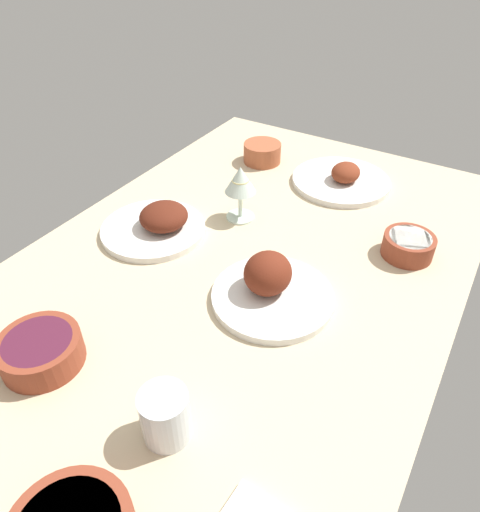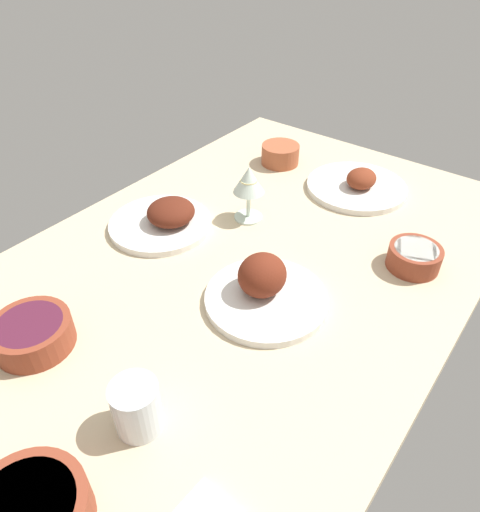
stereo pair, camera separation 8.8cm
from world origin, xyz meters
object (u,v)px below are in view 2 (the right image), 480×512
(plate_near_viewer, at_px, (165,219))
(bowl_onions, at_px, (32,333))
(plate_center_main, at_px, (357,185))
(bowl_cream, at_px, (414,257))
(water_tumbler, at_px, (137,407))
(wine_glass, at_px, (249,183))
(plate_far_side, at_px, (264,288))
(bowl_sauce, at_px, (280,154))

(plate_near_viewer, relative_size, bowl_onions, 1.75)
(plate_near_viewer, bearing_deg, bowl_onions, -169.12)
(plate_center_main, height_order, bowl_cream, plate_center_main)
(plate_center_main, relative_size, bowl_onions, 1.89)
(bowl_onions, height_order, water_tumbler, water_tumbler)
(wine_glass, distance_m, water_tumbler, 0.60)
(plate_far_side, distance_m, wine_glass, 0.30)
(plate_near_viewer, bearing_deg, bowl_cream, -67.64)
(plate_center_main, xyz_separation_m, bowl_onions, (-0.85, 0.21, 0.01))
(plate_far_side, xyz_separation_m, bowl_sauce, (0.51, 0.30, 0.00))
(plate_center_main, distance_m, wine_glass, 0.34)
(plate_center_main, relative_size, bowl_sauce, 2.42)
(plate_far_side, bearing_deg, water_tumbler, -178.18)
(bowl_onions, bearing_deg, wine_glass, -5.75)
(bowl_cream, distance_m, water_tumbler, 0.65)
(bowl_cream, distance_m, wine_glass, 0.41)
(plate_near_viewer, distance_m, wine_glass, 0.22)
(plate_far_side, bearing_deg, wine_glass, 42.93)
(bowl_sauce, height_order, water_tumbler, water_tumbler)
(bowl_cream, bearing_deg, bowl_onions, 144.21)
(plate_far_side, relative_size, wine_glass, 1.75)
(plate_far_side, relative_size, bowl_sauce, 2.21)
(bowl_sauce, bearing_deg, wine_glass, -160.79)
(bowl_cream, bearing_deg, plate_near_viewer, 112.36)
(plate_center_main, distance_m, plate_far_side, 0.51)
(bowl_sauce, height_order, bowl_onions, bowl_sauce)
(plate_near_viewer, height_order, bowl_onions, plate_near_viewer)
(bowl_sauce, bearing_deg, plate_center_main, -90.81)
(plate_center_main, xyz_separation_m, wine_glass, (-0.29, 0.15, 0.08))
(plate_near_viewer, relative_size, wine_glass, 1.76)
(plate_near_viewer, distance_m, bowl_onions, 0.42)
(bowl_sauce, relative_size, bowl_onions, 0.78)
(plate_far_side, height_order, wine_glass, wine_glass)
(plate_near_viewer, xyz_separation_m, water_tumbler, (-0.41, -0.35, 0.02))
(bowl_cream, bearing_deg, bowl_sauce, 65.37)
(plate_near_viewer, bearing_deg, plate_far_side, -100.49)
(plate_center_main, bearing_deg, water_tumbler, -175.97)
(plate_center_main, bearing_deg, plate_near_viewer, 147.04)
(wine_glass, bearing_deg, plate_near_viewer, 138.65)
(plate_near_viewer, height_order, bowl_cream, plate_near_viewer)
(bowl_sauce, distance_m, wine_glass, 0.32)
(wine_glass, bearing_deg, plate_far_side, -137.07)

